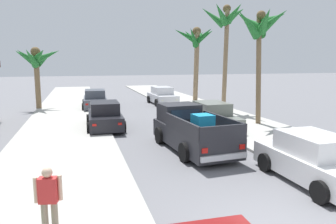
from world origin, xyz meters
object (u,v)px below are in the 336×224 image
object	(u,v)px
pickup_truck	(191,131)
palm_tree_right_mid	(196,43)
car_left_mid	(162,96)
palm_tree_right_fore	(226,24)
car_right_mid	(212,117)
pedestrian	(49,198)
palm_tree_left_mid	(260,28)
car_right_near	(95,100)
car_left_near	(314,160)
car_left_far	(105,116)
palm_tree_left_fore	(36,60)

from	to	relation	value
pickup_truck	palm_tree_right_mid	xyz separation A→B (m)	(5.87, 14.84, 4.65)
car_left_mid	palm_tree_right_fore	world-z (taller)	palm_tree_right_fore
car_right_mid	pedestrian	world-z (taller)	pedestrian
car_left_mid	car_right_mid	world-z (taller)	same
palm_tree_left_mid	pedestrian	world-z (taller)	palm_tree_left_mid
palm_tree_right_fore	palm_tree_left_mid	distance (m)	4.67
car_right_near	car_left_mid	distance (m)	6.02
car_left_near	palm_tree_right_mid	bearing A→B (deg)	79.90
palm_tree_left_mid	car_left_near	bearing A→B (deg)	-110.45
car_right_mid	car_left_far	size ratio (longest dim) A/B	0.99
car_left_far	palm_tree_left_fore	distance (m)	10.31
palm_tree_left_fore	palm_tree_left_mid	distance (m)	16.77
car_left_far	palm_tree_left_mid	bearing A→B (deg)	-8.62
palm_tree_left_fore	palm_tree_right_mid	bearing A→B (deg)	3.46
car_left_far	palm_tree_right_mid	bearing A→B (deg)	46.40
palm_tree_right_fore	palm_tree_left_mid	bearing A→B (deg)	-90.83
palm_tree_left_mid	palm_tree_right_mid	bearing A→B (deg)	88.60
car_right_mid	palm_tree_right_mid	distance (m)	12.89
palm_tree_left_mid	car_right_mid	bearing A→B (deg)	-169.22
pickup_truck	car_right_mid	bearing A→B (deg)	53.49
car_left_far	palm_tree_left_fore	size ratio (longest dim) A/B	0.88
palm_tree_left_mid	car_right_near	bearing A→B (deg)	134.03
car_right_near	palm_tree_right_fore	bearing A→B (deg)	-27.29
palm_tree_right_mid	car_left_far	bearing A→B (deg)	-133.60
car_left_far	pedestrian	xyz separation A→B (m)	(-2.07, -11.06, 0.20)
palm_tree_right_mid	car_left_mid	bearing A→B (deg)	-172.26
car_right_mid	car_right_near	bearing A→B (deg)	120.59
palm_tree_left_mid	palm_tree_right_mid	world-z (taller)	palm_tree_right_mid
car_left_near	palm_tree_right_fore	bearing A→B (deg)	76.08
palm_tree_right_fore	car_left_near	bearing A→B (deg)	-103.92
car_left_near	car_left_far	bearing A→B (deg)	119.54
palm_tree_right_mid	pedestrian	size ratio (longest dim) A/B	4.32
car_right_near	car_left_mid	size ratio (longest dim) A/B	1.00
pickup_truck	car_right_near	distance (m)	13.63
pedestrian	palm_tree_left_fore	bearing A→B (deg)	96.80
car_left_near	pedestrian	size ratio (longest dim) A/B	2.68
car_right_near	palm_tree_right_fore	xyz separation A→B (m)	(9.03, -4.66, 5.67)
car_left_near	car_left_mid	bearing A→B (deg)	89.56
car_left_far	palm_tree_right_mid	world-z (taller)	palm_tree_right_mid
car_left_near	palm_tree_left_mid	distance (m)	10.44
palm_tree_right_fore	pedestrian	size ratio (longest dim) A/B	4.90
car_left_mid	palm_tree_left_mid	world-z (taller)	palm_tree_left_mid
palm_tree_right_fore	palm_tree_right_mid	xyz separation A→B (m)	(0.20, 6.29, -0.95)
palm_tree_left_fore	palm_tree_right_fore	size ratio (longest dim) A/B	0.63
palm_tree_left_fore	pedestrian	size ratio (longest dim) A/B	3.07
car_left_far	car_right_near	bearing A→B (deg)	90.86
car_left_mid	car_left_far	bearing A→B (deg)	-122.39
car_right_mid	palm_tree_right_mid	size ratio (longest dim) A/B	0.62
pickup_truck	pedestrian	bearing A→B (deg)	-132.55
car_right_mid	pedestrian	size ratio (longest dim) A/B	2.69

